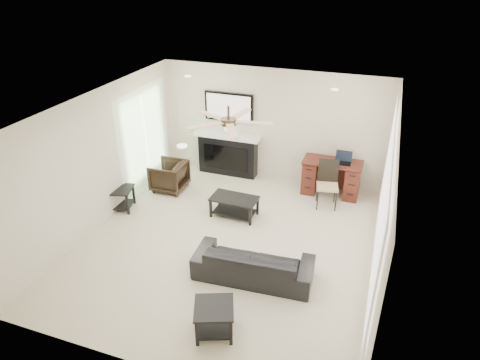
{
  "coord_description": "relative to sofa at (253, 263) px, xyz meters",
  "views": [
    {
      "loc": [
        2.25,
        -5.79,
        4.54
      ],
      "look_at": [
        0.06,
        0.48,
        1.05
      ],
      "focal_mm": 32.0,
      "sensor_mm": 36.0,
      "label": 1
    }
  ],
  "objects": [
    {
      "name": "room_shell",
      "position": [
        -0.5,
        0.78,
        1.41
      ],
      "size": [
        5.5,
        5.54,
        2.52
      ],
      "color": "beige",
      "rests_on": "ground"
    },
    {
      "name": "sofa",
      "position": [
        0.0,
        0.0,
        0.0
      ],
      "size": [
        1.91,
        0.84,
        0.55
      ],
      "primitive_type": "imported",
      "rotation": [
        0.0,
        0.0,
        3.2
      ],
      "color": "black",
      "rests_on": "ground"
    },
    {
      "name": "armchair",
      "position": [
        -2.6,
        2.15,
        0.05
      ],
      "size": [
        0.72,
        0.7,
        0.64
      ],
      "primitive_type": "imported",
      "rotation": [
        0.0,
        0.0,
        -1.55
      ],
      "color": "black",
      "rests_on": "ground"
    },
    {
      "name": "coffee_table",
      "position": [
        -0.9,
        1.6,
        -0.07
      ],
      "size": [
        0.92,
        0.53,
        0.4
      ],
      "primitive_type": "cube",
      "rotation": [
        0.0,
        0.0,
        -0.04
      ],
      "color": "black",
      "rests_on": "ground"
    },
    {
      "name": "end_table_near",
      "position": [
        -0.15,
        -1.25,
        -0.05
      ],
      "size": [
        0.67,
        0.67,
        0.45
      ],
      "primitive_type": "cube",
      "rotation": [
        0.0,
        0.0,
        0.37
      ],
      "color": "black",
      "rests_on": "ground"
    },
    {
      "name": "end_table_left",
      "position": [
        -3.15,
        1.1,
        -0.05
      ],
      "size": [
        0.62,
        0.62,
        0.45
      ],
      "primitive_type": "cube",
      "rotation": [
        0.0,
        0.0,
        0.27
      ],
      "color": "black",
      "rests_on": "ground"
    },
    {
      "name": "fireplace_unit",
      "position": [
        -1.67,
        3.28,
        0.68
      ],
      "size": [
        1.52,
        0.34,
        1.91
      ],
      "primitive_type": "cube",
      "color": "black",
      "rests_on": "ground"
    },
    {
      "name": "desk",
      "position": [
        0.73,
        3.11,
        0.11
      ],
      "size": [
        1.22,
        0.56,
        0.76
      ],
      "primitive_type": "cube",
      "color": "#3D150F",
      "rests_on": "ground"
    },
    {
      "name": "desk_chair",
      "position": [
        0.73,
        2.56,
        0.21
      ],
      "size": [
        0.5,
        0.51,
        0.97
      ],
      "primitive_type": "cube",
      "rotation": [
        0.0,
        0.0,
        0.2
      ],
      "color": "black",
      "rests_on": "ground"
    },
    {
      "name": "laptop",
      "position": [
        0.93,
        3.09,
        0.6
      ],
      "size": [
        0.33,
        0.24,
        0.23
      ],
      "primitive_type": "cube",
      "color": "black",
      "rests_on": "desk"
    }
  ]
}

